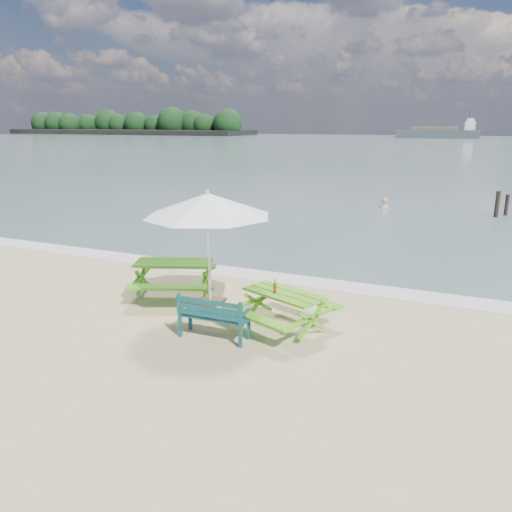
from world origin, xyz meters
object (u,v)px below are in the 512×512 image
at_px(picnic_table_right, 284,311).
at_px(beer_bottle, 275,288).
at_px(patio_umbrella, 208,205).
at_px(side_table, 210,307).
at_px(swimmer, 383,215).
at_px(picnic_table_left, 174,279).
at_px(park_bench, 214,325).

bearing_deg(picnic_table_right, beer_bottle, -148.55).
height_order(picnic_table_right, patio_umbrella, patio_umbrella).
xyz_separation_m(side_table, beer_bottle, (1.53, -0.17, 0.67)).
height_order(patio_umbrella, swimmer, patio_umbrella).
height_order(side_table, beer_bottle, beer_bottle).
relative_size(picnic_table_right, patio_umbrella, 0.82).
bearing_deg(swimmer, picnic_table_right, -87.20).
bearing_deg(beer_bottle, picnic_table_left, 162.76).
xyz_separation_m(beer_bottle, swimmer, (-0.60, 15.58, -1.17)).
bearing_deg(park_bench, patio_umbrella, 122.61).
distance_m(picnic_table_right, park_bench, 1.41).
relative_size(picnic_table_left, beer_bottle, 9.10).
height_order(picnic_table_left, park_bench, picnic_table_left).
xyz_separation_m(park_bench, patio_umbrella, (-0.64, 1.01, 2.11)).
xyz_separation_m(picnic_table_right, swimmer, (-0.76, 15.48, -0.68)).
relative_size(side_table, swimmer, 0.32).
distance_m(picnic_table_left, side_table, 1.56).
xyz_separation_m(patio_umbrella, swimmer, (0.93, 15.41, -2.68)).
bearing_deg(picnic_table_right, patio_umbrella, 177.65).
xyz_separation_m(picnic_table_right, park_bench, (-1.05, -0.94, -0.11)).
relative_size(picnic_table_left, swimmer, 1.46).
bearing_deg(side_table, swimmer, 86.54).
bearing_deg(swimmer, side_table, -93.46).
bearing_deg(park_bench, picnic_table_right, 41.79).
xyz_separation_m(side_table, swimmer, (0.93, 15.41, -0.50)).
relative_size(picnic_table_left, patio_umbrella, 0.91).
distance_m(picnic_table_left, beer_bottle, 3.07).
height_order(patio_umbrella, beer_bottle, patio_umbrella).
height_order(picnic_table_left, picnic_table_right, picnic_table_left).
xyz_separation_m(picnic_table_left, beer_bottle, (2.90, -0.90, 0.45)).
bearing_deg(beer_bottle, patio_umbrella, 173.83).
relative_size(park_bench, beer_bottle, 5.05).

